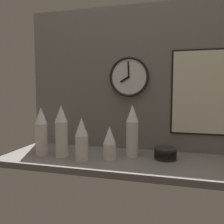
% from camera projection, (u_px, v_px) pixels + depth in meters
% --- Properties ---
extents(ground_plane, '(1.60, 0.56, 0.04)m').
position_uv_depth(ground_plane, '(123.00, 161.00, 1.55)').
color(ground_plane, slate).
extents(wall_tiled_back, '(1.60, 0.03, 1.05)m').
position_uv_depth(wall_tiled_back, '(132.00, 78.00, 1.75)').
color(wall_tiled_back, slate).
rests_on(wall_tiled_back, ground_plane).
extents(cup_stack_center_right, '(0.08, 0.08, 0.34)m').
position_uv_depth(cup_stack_center_right, '(132.00, 130.00, 1.58)').
color(cup_stack_center_right, white).
rests_on(cup_stack_center_right, ground_plane).
extents(cup_stack_left, '(0.08, 0.08, 0.34)m').
position_uv_depth(cup_stack_left, '(61.00, 131.00, 1.56)').
color(cup_stack_left, white).
rests_on(cup_stack_left, ground_plane).
extents(cup_stack_far_left, '(0.08, 0.08, 0.32)m').
position_uv_depth(cup_stack_far_left, '(41.00, 131.00, 1.61)').
color(cup_stack_far_left, white).
rests_on(cup_stack_far_left, ground_plane).
extents(cup_stack_center_left, '(0.08, 0.08, 0.27)m').
position_uv_depth(cup_stack_center_left, '(82.00, 139.00, 1.49)').
color(cup_stack_center_left, white).
rests_on(cup_stack_center_left, ground_plane).
extents(cup_stack_center, '(0.08, 0.08, 0.21)m').
position_uv_depth(cup_stack_center, '(110.00, 143.00, 1.51)').
color(cup_stack_center, white).
rests_on(cup_stack_center, ground_plane).
extents(bowl_stack_right, '(0.14, 0.14, 0.08)m').
position_uv_depth(bowl_stack_right, '(165.00, 153.00, 1.51)').
color(bowl_stack_right, black).
rests_on(bowl_stack_right, ground_plane).
extents(wall_clock, '(0.29, 0.03, 0.29)m').
position_uv_depth(wall_clock, '(129.00, 77.00, 1.72)').
color(wall_clock, white).
extents(menu_board, '(0.38, 0.01, 0.58)m').
position_uv_depth(menu_board, '(200.00, 92.00, 1.61)').
color(menu_board, black).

